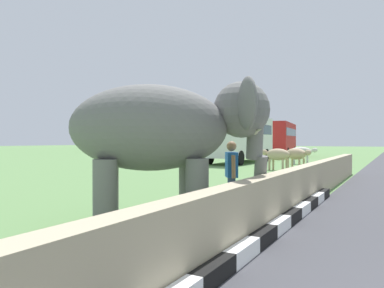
# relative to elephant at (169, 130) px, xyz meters

# --- Properties ---
(striped_curb) EXTENTS (16.20, 0.20, 0.24)m
(striped_curb) POSITION_rel_elephant_xyz_m (-2.72, -2.10, -1.76)
(striped_curb) COLOR white
(striped_curb) RESTS_ON ground_plane
(barrier_parapet) EXTENTS (28.00, 0.36, 1.00)m
(barrier_parapet) POSITION_rel_elephant_xyz_m (-0.37, -1.80, -1.38)
(barrier_parapet) COLOR tan
(barrier_parapet) RESTS_ON ground_plane
(elephant) EXTENTS (3.73, 3.91, 2.89)m
(elephant) POSITION_rel_elephant_xyz_m (0.00, 0.00, 0.00)
(elephant) COLOR slate
(elephant) RESTS_ON ground_plane
(person_handler) EXTENTS (0.61, 0.44, 1.66)m
(person_handler) POSITION_rel_elephant_xyz_m (1.73, -0.60, -0.95)
(person_handler) COLOR navy
(person_handler) RESTS_ON ground_plane
(bus_white) EXTENTS (8.63, 2.60, 3.50)m
(bus_white) POSITION_rel_elephant_xyz_m (19.67, 6.49, 0.20)
(bus_white) COLOR silver
(bus_white) RESTS_ON ground_plane
(bus_red) EXTENTS (9.55, 3.78, 3.50)m
(bus_red) POSITION_rel_elephant_xyz_m (31.51, 6.85, 0.20)
(bus_red) COLOR #B21E1E
(bus_red) RESTS_ON ground_plane
(cow_near) EXTENTS (1.33, 1.84, 1.23)m
(cow_near) POSITION_rel_elephant_xyz_m (15.30, 1.17, -1.01)
(cow_near) COLOR tan
(cow_near) RESTS_ON ground_plane
(cow_mid) EXTENTS (0.93, 1.93, 1.23)m
(cow_mid) POSITION_rel_elephant_xyz_m (20.00, 1.95, -1.01)
(cow_mid) COLOR beige
(cow_mid) RESTS_ON ground_plane
(cow_far) EXTENTS (1.07, 1.91, 1.23)m
(cow_far) POSITION_rel_elephant_xyz_m (14.00, 1.92, -1.01)
(cow_far) COLOR tan
(cow_far) RESTS_ON ground_plane
(hill_east) EXTENTS (33.14, 26.51, 17.19)m
(hill_east) POSITION_rel_elephant_xyz_m (52.63, 33.92, -1.88)
(hill_east) COLOR gray
(hill_east) RESTS_ON ground_plane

